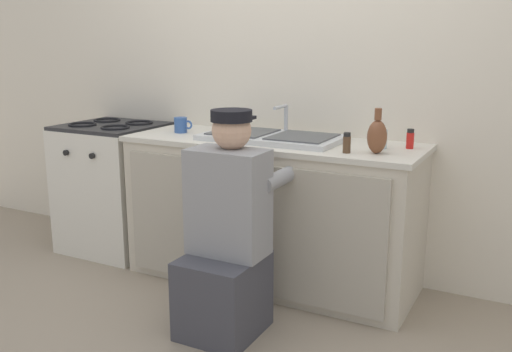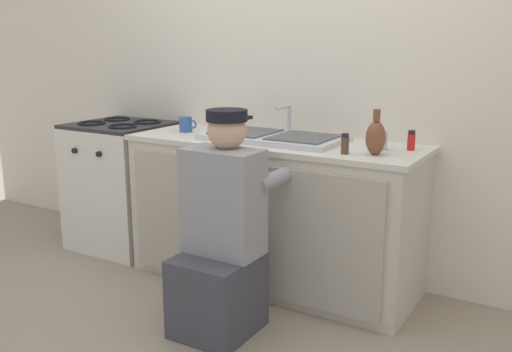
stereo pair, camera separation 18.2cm
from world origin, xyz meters
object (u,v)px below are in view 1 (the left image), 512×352
at_px(spice_bottle_red, 410,139).
at_px(water_glass, 381,139).
at_px(spice_bottle_pepper, 347,143).
at_px(coffee_mug, 181,125).
at_px(vase_decorative, 377,136).
at_px(plumber_person, 227,242).
at_px(stove_range, 115,187).
at_px(sink_double_basin, 272,137).

height_order(spice_bottle_red, water_glass, spice_bottle_red).
relative_size(spice_bottle_pepper, coffee_mug, 0.83).
bearing_deg(vase_decorative, water_glass, 96.53).
height_order(plumber_person, water_glass, plumber_person).
bearing_deg(stove_range, plumber_person, -27.08).
bearing_deg(coffee_mug, spice_bottle_red, 4.82).
xyz_separation_m(sink_double_basin, vase_decorative, (0.65, -0.12, 0.07)).
bearing_deg(water_glass, vase_decorative, -83.47).
xyz_separation_m(plumber_person, water_glass, (0.55, 0.69, 0.45)).
relative_size(plumber_person, water_glass, 11.04).
bearing_deg(water_glass, sink_double_basin, -177.22).
xyz_separation_m(water_glass, coffee_mug, (-1.25, -0.05, -0.00)).
height_order(stove_range, spice_bottle_pepper, spice_bottle_pepper).
xyz_separation_m(plumber_person, spice_bottle_red, (0.69, 0.76, 0.45)).
bearing_deg(coffee_mug, plumber_person, -42.42).
height_order(sink_double_basin, water_glass, sink_double_basin).
relative_size(spice_bottle_red, spice_bottle_pepper, 1.00).
bearing_deg(stove_range, spice_bottle_red, 2.87).
relative_size(water_glass, vase_decorative, 0.43).
bearing_deg(stove_range, coffee_mug, -1.76).
distance_m(spice_bottle_pepper, coffee_mug, 1.14).
relative_size(spice_bottle_pepper, water_glass, 1.05).
relative_size(stove_range, coffee_mug, 7.04).
xyz_separation_m(sink_double_basin, spice_bottle_red, (0.77, 0.10, 0.03)).
bearing_deg(plumber_person, sink_double_basin, 96.66).
bearing_deg(sink_double_basin, coffee_mug, -178.14).
relative_size(spice_bottle_red, coffee_mug, 0.83).
bearing_deg(spice_bottle_red, spice_bottle_pepper, -133.23).
distance_m(spice_bottle_red, water_glass, 0.15).
bearing_deg(spice_bottle_red, stove_range, -177.13).
bearing_deg(spice_bottle_red, coffee_mug, -175.18).
bearing_deg(spice_bottle_pepper, coffee_mug, 172.12).
bearing_deg(coffee_mug, stove_range, 178.24).
distance_m(sink_double_basin, stove_range, 1.29).
height_order(stove_range, water_glass, water_glass).
height_order(spice_bottle_red, spice_bottle_pepper, same).
height_order(spice_bottle_pepper, water_glass, spice_bottle_pepper).
distance_m(plumber_person, water_glass, 0.99).
xyz_separation_m(stove_range, spice_bottle_red, (1.98, 0.10, 0.47)).
bearing_deg(coffee_mug, water_glass, 2.32).
distance_m(plumber_person, coffee_mug, 1.05).
distance_m(sink_double_basin, vase_decorative, 0.66).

